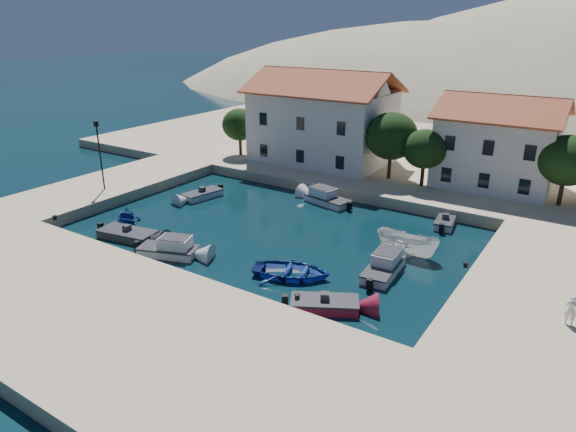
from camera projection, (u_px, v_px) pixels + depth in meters
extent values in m
plane|color=black|center=(183.00, 283.00, 32.25)|extent=(400.00, 400.00, 0.00)
cube|color=#C9AD8A|center=(103.00, 320.00, 27.39)|extent=(52.00, 12.00, 1.00)
cube|color=#C9AD8A|center=(567.00, 300.00, 29.38)|extent=(11.00, 20.00, 1.00)
cube|color=#C9AD8A|center=(112.00, 186.00, 49.62)|extent=(8.00, 20.00, 1.00)
cube|color=#C9AD8A|center=(422.00, 156.00, 60.74)|extent=(80.00, 36.00, 1.00)
ellipsoid|color=tan|center=(466.00, 170.00, 130.45)|extent=(198.00, 126.00, 72.00)
cube|color=silver|center=(322.00, 126.00, 55.51)|extent=(14.00, 9.00, 7.50)
pyramid|color=#A53F25|center=(323.00, 80.00, 53.78)|extent=(14.70, 9.45, 2.20)
cube|color=silver|center=(497.00, 151.00, 47.25)|extent=(10.00, 8.00, 6.50)
pyramid|color=#A53F25|center=(504.00, 105.00, 45.77)|extent=(10.50, 8.40, 1.80)
cylinder|color=#382314|center=(240.00, 144.00, 58.67)|extent=(0.36, 0.36, 2.50)
ellipsoid|color=black|center=(240.00, 125.00, 57.87)|extent=(4.00, 4.00, 3.60)
cylinder|color=#382314|center=(390.00, 164.00, 49.75)|extent=(0.36, 0.36, 3.00)
ellipsoid|color=black|center=(392.00, 136.00, 48.79)|extent=(5.00, 5.00, 4.50)
cylinder|color=#382314|center=(423.00, 173.00, 47.65)|extent=(0.36, 0.36, 2.50)
ellipsoid|color=black|center=(425.00, 149.00, 46.85)|extent=(4.00, 4.00, 3.60)
cylinder|color=#382314|center=(561.00, 189.00, 42.50)|extent=(0.36, 0.36, 2.75)
ellipsoid|color=black|center=(567.00, 160.00, 41.62)|extent=(4.60, 4.60, 4.14)
cylinder|color=black|center=(100.00, 157.00, 46.04)|extent=(0.14, 0.14, 6.00)
cube|color=black|center=(96.00, 124.00, 44.97)|extent=(0.35, 0.25, 0.45)
cylinder|color=black|center=(55.00, 218.00, 39.79)|extent=(0.36, 0.36, 0.30)
cylinder|color=black|center=(297.00, 297.00, 28.37)|extent=(0.36, 0.36, 0.30)
cylinder|color=black|center=(466.00, 265.00, 32.12)|extent=(0.36, 0.36, 0.30)
cube|color=#2E2D32|center=(128.00, 235.00, 38.92)|extent=(4.62, 2.62, 0.90)
cube|color=#2E2D32|center=(127.00, 231.00, 38.80)|extent=(4.72, 2.68, 0.10)
cube|color=#2E2D32|center=(127.00, 228.00, 38.73)|extent=(0.57, 0.57, 0.50)
cube|color=silver|center=(169.00, 252.00, 36.09)|extent=(4.39, 2.99, 0.90)
cube|color=#2E2D32|center=(168.00, 247.00, 35.97)|extent=(4.49, 3.06, 0.10)
cube|color=silver|center=(168.00, 243.00, 35.84)|extent=(2.51, 2.11, 0.90)
imported|color=navy|center=(292.00, 276.00, 33.14)|extent=(6.00, 5.12, 1.05)
cube|color=maroon|center=(325.00, 305.00, 29.31)|extent=(4.13, 3.31, 0.90)
cube|color=#2E2D32|center=(325.00, 300.00, 29.19)|extent=(4.23, 3.38, 0.10)
cube|color=#2E2D32|center=(325.00, 297.00, 29.11)|extent=(0.68, 0.68, 0.50)
cube|color=silver|center=(383.00, 271.00, 33.37)|extent=(2.04, 4.35, 0.90)
cube|color=#2E2D32|center=(383.00, 266.00, 33.25)|extent=(2.08, 4.45, 0.10)
cube|color=silver|center=(384.00, 261.00, 33.12)|extent=(1.63, 2.35, 0.90)
imported|color=silver|center=(406.00, 254.00, 36.33)|extent=(4.78, 2.07, 1.80)
cube|color=silver|center=(445.00, 223.00, 41.21)|extent=(1.77, 3.07, 0.90)
cube|color=#2E2D32|center=(445.00, 219.00, 41.09)|extent=(1.81, 3.14, 0.10)
cube|color=#2E2D32|center=(446.00, 217.00, 41.01)|extent=(0.57, 0.57, 0.50)
imported|color=navy|center=(128.00, 223.00, 41.85)|extent=(3.52, 3.25, 1.53)
cube|color=silver|center=(202.00, 195.00, 47.80)|extent=(2.30, 3.93, 0.90)
cube|color=#2E2D32|center=(202.00, 192.00, 47.69)|extent=(2.34, 4.02, 0.10)
cube|color=#2E2D32|center=(202.00, 190.00, 47.61)|extent=(0.58, 0.58, 0.50)
cube|color=silver|center=(328.00, 201.00, 46.21)|extent=(4.51, 2.68, 0.90)
cube|color=#2E2D32|center=(328.00, 198.00, 46.10)|extent=(4.61, 2.74, 0.10)
cube|color=silver|center=(328.00, 194.00, 45.96)|extent=(2.51, 1.98, 0.90)
imported|color=white|center=(571.00, 310.00, 25.88)|extent=(0.59, 0.39, 1.62)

